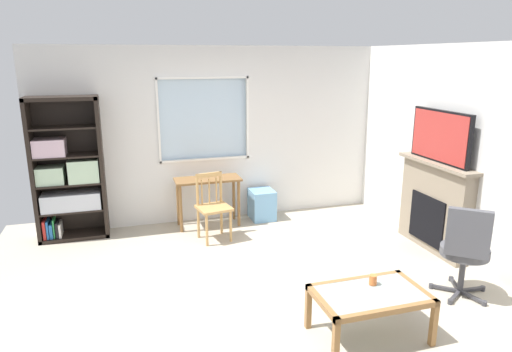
{
  "coord_description": "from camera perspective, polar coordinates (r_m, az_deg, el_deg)",
  "views": [
    {
      "loc": [
        -1.31,
        -4.12,
        2.41
      ],
      "look_at": [
        0.1,
        0.54,
        1.12
      ],
      "focal_mm": 31.79,
      "sensor_mm": 36.0,
      "label": 1
    }
  ],
  "objects": [
    {
      "name": "wooden_chair",
      "position": [
        6.12,
        -5.44,
        -3.81
      ],
      "size": [
        0.48,
        0.47,
        0.9
      ],
      "color": "tan",
      "rests_on": "ground"
    },
    {
      "name": "wall_back_with_window",
      "position": [
        6.79,
        -5.34,
        4.96
      ],
      "size": [
        5.05,
        0.15,
        2.56
      ],
      "color": "silver",
      "rests_on": "ground"
    },
    {
      "name": "sippy_cup",
      "position": [
        4.28,
        14.5,
        -12.53
      ],
      "size": [
        0.07,
        0.07,
        0.09
      ],
      "primitive_type": "cylinder",
      "color": "orange",
      "rests_on": "coffee_table"
    },
    {
      "name": "ground",
      "position": [
        4.96,
        0.75,
        -14.43
      ],
      "size": [
        6.05,
        5.87,
        0.02
      ],
      "primitive_type": "cube",
      "color": "#B2A893"
    },
    {
      "name": "wall_right",
      "position": [
        5.78,
        26.03,
        2.04
      ],
      "size": [
        0.12,
        5.07,
        2.56
      ],
      "primitive_type": "cube",
      "color": "silver",
      "rests_on": "ground"
    },
    {
      "name": "office_chair",
      "position": [
        5.05,
        24.87,
        -8.18
      ],
      "size": [
        0.62,
        0.61,
        1.0
      ],
      "color": "#4C4C51",
      "rests_on": "ground"
    },
    {
      "name": "coffee_table",
      "position": [
        4.2,
        14.17,
        -14.76
      ],
      "size": [
        0.97,
        0.6,
        0.43
      ],
      "color": "#8C9E99",
      "rests_on": "ground"
    },
    {
      "name": "desk_under_window",
      "position": [
        6.57,
        -6.08,
        -1.39
      ],
      "size": [
        0.94,
        0.4,
        0.72
      ],
      "color": "brown",
      "rests_on": "ground"
    },
    {
      "name": "tv",
      "position": [
        5.96,
        22.18,
        4.65
      ],
      "size": [
        0.06,
        1.02,
        0.64
      ],
      "color": "black",
      "rests_on": "fireplace"
    },
    {
      "name": "fireplace",
      "position": [
        6.18,
        21.51,
        -3.51
      ],
      "size": [
        0.26,
        1.26,
        1.15
      ],
      "color": "gray",
      "rests_on": "ground"
    },
    {
      "name": "bookshelf",
      "position": [
        6.54,
        -22.61,
        0.1
      ],
      "size": [
        0.9,
        0.38,
        1.92
      ],
      "color": "black",
      "rests_on": "ground"
    },
    {
      "name": "plastic_drawer_unit",
      "position": [
        6.92,
        0.74,
        -3.59
      ],
      "size": [
        0.35,
        0.4,
        0.45
      ],
      "primitive_type": "cube",
      "color": "#72ADDB",
      "rests_on": "ground"
    }
  ]
}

